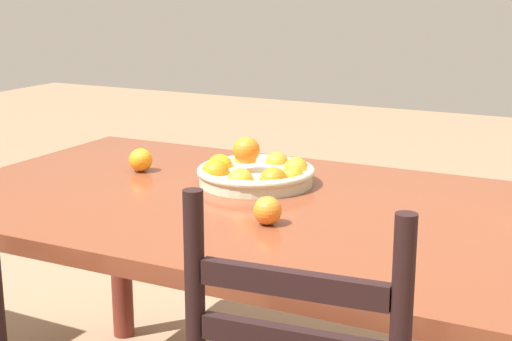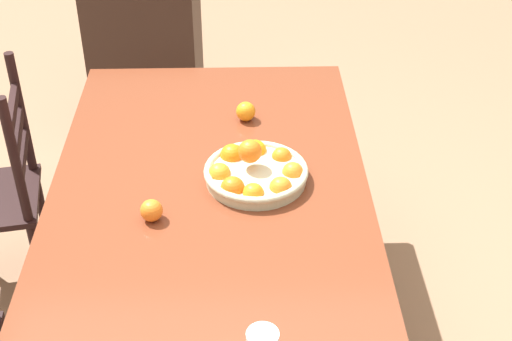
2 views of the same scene
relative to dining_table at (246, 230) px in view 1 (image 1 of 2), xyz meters
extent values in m
cube|color=brown|center=(0.00, 0.00, 0.07)|extent=(1.72, 1.04, 0.05)
cylinder|color=maroon|center=(0.74, -0.41, -0.31)|extent=(0.08, 0.08, 0.70)
cylinder|color=black|center=(-0.26, 0.69, 0.05)|extent=(0.04, 0.04, 0.53)
cube|color=black|center=(-0.44, 0.68, 0.07)|extent=(0.33, 0.05, 0.04)
cube|color=black|center=(-0.44, 0.68, 0.18)|extent=(0.33, 0.05, 0.04)
cylinder|color=beige|center=(0.05, -0.15, 0.11)|extent=(0.33, 0.33, 0.04)
torus|color=beige|center=(0.05, -0.15, 0.13)|extent=(0.34, 0.34, 0.02)
sphere|color=orange|center=(0.17, -0.15, 0.13)|extent=(0.08, 0.08, 0.08)
sphere|color=orange|center=(0.14, -0.07, 0.13)|extent=(0.08, 0.08, 0.08)
sphere|color=orange|center=(0.04, -0.03, 0.13)|extent=(0.07, 0.07, 0.07)
sphere|color=orange|center=(-0.05, -0.08, 0.13)|extent=(0.08, 0.08, 0.08)
sphere|color=orange|center=(-0.07, -0.14, 0.12)|extent=(0.07, 0.07, 0.07)
sphere|color=orange|center=(-0.05, -0.23, 0.13)|extent=(0.07, 0.07, 0.07)
sphere|color=orange|center=(0.04, -0.27, 0.13)|extent=(0.07, 0.07, 0.07)
sphere|color=orange|center=(0.13, -0.24, 0.12)|extent=(0.07, 0.07, 0.07)
sphere|color=orange|center=(0.07, -0.13, 0.19)|extent=(0.08, 0.08, 0.08)
sphere|color=orange|center=(0.43, -0.12, 0.13)|extent=(0.07, 0.07, 0.07)
sphere|color=orange|center=(-0.15, 0.17, 0.12)|extent=(0.07, 0.07, 0.07)
camera|label=1|loc=(-0.92, 1.76, 0.67)|focal=53.47mm
camera|label=2|loc=(-1.91, -0.10, 1.51)|focal=51.37mm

